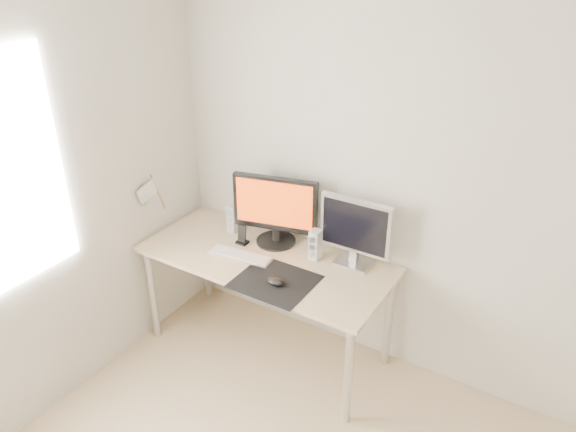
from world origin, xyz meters
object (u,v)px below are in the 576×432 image
at_px(mouse, 275,282).
at_px(speaker_left, 233,219).
at_px(keyboard, 240,255).
at_px(second_monitor, 355,229).
at_px(phone_dock, 242,238).
at_px(speaker_right, 315,245).
at_px(desk, 266,268).
at_px(main_monitor, 275,208).

distance_m(mouse, speaker_left, 0.70).
bearing_deg(keyboard, mouse, -22.39).
relative_size(second_monitor, keyboard, 1.05).
height_order(second_monitor, phone_dock, second_monitor).
relative_size(speaker_right, phone_dock, 1.48).
bearing_deg(keyboard, desk, 27.04).
relative_size(desk, speaker_left, 8.21).
xyz_separation_m(speaker_right, keyboard, (-0.41, -0.23, -0.09)).
relative_size(keyboard, phone_dock, 3.26).
height_order(main_monitor, speaker_right, main_monitor).
bearing_deg(main_monitor, phone_dock, -146.24).
height_order(desk, speaker_right, speaker_right).
xyz_separation_m(desk, keyboard, (-0.14, -0.07, 0.09)).
height_order(main_monitor, second_monitor, main_monitor).
xyz_separation_m(second_monitor, speaker_left, (-0.87, -0.06, -0.14)).
height_order(speaker_right, phone_dock, speaker_right).
relative_size(second_monitor, phone_dock, 3.41).
height_order(main_monitor, speaker_left, main_monitor).
bearing_deg(phone_dock, keyboard, -59.40).
bearing_deg(desk, keyboard, -152.96).
distance_m(desk, speaker_left, 0.44).
xyz_separation_m(speaker_right, phone_dock, (-0.49, -0.09, -0.06)).
height_order(mouse, keyboard, mouse).
xyz_separation_m(desk, second_monitor, (0.50, 0.23, 0.32)).
bearing_deg(second_monitor, phone_dock, -167.49).
height_order(mouse, desk, mouse).
height_order(desk, second_monitor, second_monitor).
bearing_deg(mouse, main_monitor, 122.43).
distance_m(second_monitor, speaker_right, 0.28).
xyz_separation_m(main_monitor, second_monitor, (0.54, 0.04, -0.01)).
xyz_separation_m(speaker_left, speaker_right, (0.64, -0.01, 0.00)).
xyz_separation_m(main_monitor, keyboard, (-0.10, -0.26, -0.25)).
bearing_deg(phone_dock, desk, -16.29).
bearing_deg(mouse, desk, 134.26).
xyz_separation_m(mouse, speaker_right, (0.05, 0.38, 0.07)).
xyz_separation_m(mouse, phone_dock, (-0.44, 0.29, 0.02)).
distance_m(speaker_right, phone_dock, 0.50).
bearing_deg(main_monitor, speaker_left, -176.33).
distance_m(second_monitor, keyboard, 0.75).
xyz_separation_m(speaker_left, keyboard, (0.23, -0.24, -0.09)).
bearing_deg(speaker_left, keyboard, -46.40).
bearing_deg(keyboard, second_monitor, 25.01).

